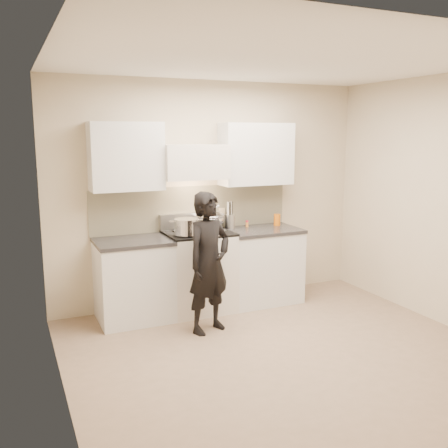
% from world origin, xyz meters
% --- Properties ---
extents(ground_plane, '(4.00, 4.00, 0.00)m').
position_xyz_m(ground_plane, '(0.00, 0.00, 0.00)').
color(ground_plane, '#876E58').
extents(room_shell, '(4.04, 3.54, 2.70)m').
position_xyz_m(room_shell, '(-0.06, 0.37, 1.60)').
color(room_shell, '#C1B396').
rests_on(room_shell, ground).
extents(stove, '(0.76, 0.65, 0.96)m').
position_xyz_m(stove, '(-0.30, 1.42, 0.47)').
color(stove, silver).
rests_on(stove, ground).
extents(counter_right, '(0.92, 0.67, 0.92)m').
position_xyz_m(counter_right, '(0.53, 1.43, 0.46)').
color(counter_right, silver).
rests_on(counter_right, ground).
extents(counter_left, '(0.82, 0.67, 0.92)m').
position_xyz_m(counter_left, '(-1.08, 1.43, 0.46)').
color(counter_left, silver).
rests_on(counter_left, ground).
extents(wok, '(0.38, 0.46, 0.31)m').
position_xyz_m(wok, '(-0.10, 1.57, 1.06)').
color(wok, silver).
rests_on(wok, stove).
extents(stock_pot, '(0.38, 0.32, 0.18)m').
position_xyz_m(stock_pot, '(-0.50, 1.28, 1.05)').
color(stock_pot, silver).
rests_on(stock_pot, stove).
extents(utensil_crock, '(0.12, 0.12, 0.33)m').
position_xyz_m(utensil_crock, '(0.18, 1.59, 1.02)').
color(utensil_crock, '#BDBDBD').
rests_on(utensil_crock, counter_right).
extents(spice_jar, '(0.04, 0.04, 0.08)m').
position_xyz_m(spice_jar, '(0.42, 1.60, 0.96)').
color(spice_jar, orange).
rests_on(spice_jar, counter_right).
extents(oil_glass, '(0.08, 0.08, 0.15)m').
position_xyz_m(oil_glass, '(0.82, 1.54, 0.99)').
color(oil_glass, '#CC600B').
rests_on(oil_glass, counter_right).
extents(person, '(0.64, 0.53, 1.49)m').
position_xyz_m(person, '(-0.43, 0.78, 0.75)').
color(person, black).
rests_on(person, ground).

